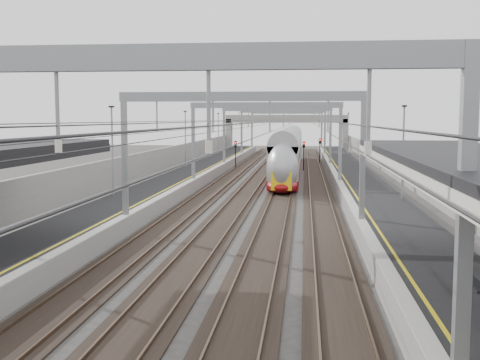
% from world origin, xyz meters
% --- Properties ---
extents(platform_left, '(4.00, 120.00, 1.00)m').
position_xyz_m(platform_left, '(-8.00, 45.00, 0.50)').
color(platform_left, black).
rests_on(platform_left, ground).
extents(platform_right, '(4.00, 120.00, 1.00)m').
position_xyz_m(platform_right, '(8.00, 45.00, 0.50)').
color(platform_right, black).
rests_on(platform_right, ground).
extents(tracks, '(11.40, 140.00, 0.20)m').
position_xyz_m(tracks, '(0.00, 45.00, 0.05)').
color(tracks, black).
rests_on(tracks, ground).
extents(overhead_line, '(13.00, 140.00, 6.60)m').
position_xyz_m(overhead_line, '(0.00, 51.62, 6.14)').
color(overhead_line, gray).
rests_on(overhead_line, platform_left).
extents(overbridge, '(22.00, 2.20, 6.90)m').
position_xyz_m(overbridge, '(0.00, 100.00, 5.31)').
color(overbridge, gray).
rests_on(overbridge, ground).
extents(wall_left, '(0.30, 120.00, 3.20)m').
position_xyz_m(wall_left, '(-11.20, 45.00, 1.60)').
color(wall_left, gray).
rests_on(wall_left, ground).
extents(wall_right, '(0.30, 120.00, 3.20)m').
position_xyz_m(wall_right, '(11.20, 45.00, 1.60)').
color(wall_right, gray).
rests_on(wall_right, ground).
extents(train, '(2.63, 47.85, 4.16)m').
position_xyz_m(train, '(1.50, 60.27, 2.04)').
color(train, maroon).
rests_on(train, ground).
extents(bench, '(0.49, 1.72, 0.88)m').
position_xyz_m(bench, '(8.40, 8.24, 1.53)').
color(bench, black).
rests_on(bench, platform_right).
extents(signal_green, '(0.32, 0.32, 3.48)m').
position_xyz_m(signal_green, '(-5.20, 64.44, 2.42)').
color(signal_green, black).
rests_on(signal_green, ground).
extents(signal_red_near, '(0.32, 0.32, 3.48)m').
position_xyz_m(signal_red_near, '(3.20, 63.34, 2.42)').
color(signal_red_near, black).
rests_on(signal_red_near, ground).
extents(signal_red_far, '(0.32, 0.32, 3.48)m').
position_xyz_m(signal_red_far, '(5.40, 75.06, 2.42)').
color(signal_red_far, black).
rests_on(signal_red_far, ground).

